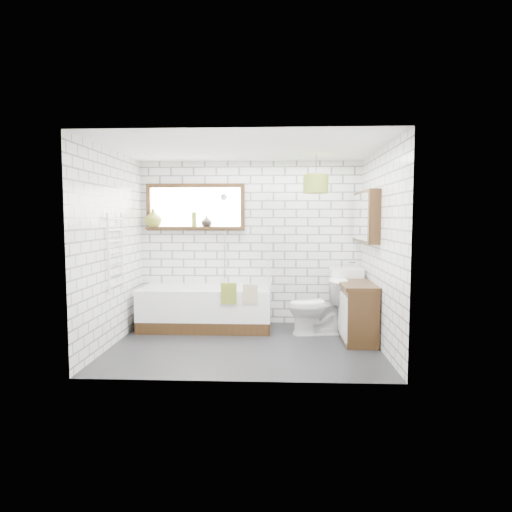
{
  "coord_description": "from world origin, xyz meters",
  "views": [
    {
      "loc": [
        0.41,
        -5.74,
        1.64
      ],
      "look_at": [
        0.13,
        0.25,
        1.13
      ],
      "focal_mm": 32.0,
      "sensor_mm": 36.0,
      "label": 1
    }
  ],
  "objects_px": {
    "bathtub": "(206,308)",
    "toilet": "(317,306)",
    "vanity": "(355,309)",
    "basin": "(346,273)",
    "pendant": "(316,184)"
  },
  "relations": [
    {
      "from": "bathtub",
      "to": "pendant",
      "type": "distance_m",
      "value": 2.4
    },
    {
      "from": "toilet",
      "to": "bathtub",
      "type": "bearing_deg",
      "value": -106.52
    },
    {
      "from": "basin",
      "to": "pendant",
      "type": "height_order",
      "value": "pendant"
    },
    {
      "from": "vanity",
      "to": "toilet",
      "type": "distance_m",
      "value": 0.53
    },
    {
      "from": "vanity",
      "to": "pendant",
      "type": "height_order",
      "value": "pendant"
    },
    {
      "from": "bathtub",
      "to": "pendant",
      "type": "relative_size",
      "value": 5.53
    },
    {
      "from": "basin",
      "to": "toilet",
      "type": "relative_size",
      "value": 0.58
    },
    {
      "from": "bathtub",
      "to": "vanity",
      "type": "relative_size",
      "value": 1.42
    },
    {
      "from": "vanity",
      "to": "basin",
      "type": "relative_size",
      "value": 2.92
    },
    {
      "from": "vanity",
      "to": "toilet",
      "type": "height_order",
      "value": "toilet"
    },
    {
      "from": "bathtub",
      "to": "toilet",
      "type": "distance_m",
      "value": 1.63
    },
    {
      "from": "bathtub",
      "to": "toilet",
      "type": "relative_size",
      "value": 2.4
    },
    {
      "from": "basin",
      "to": "pendant",
      "type": "relative_size",
      "value": 1.33
    },
    {
      "from": "toilet",
      "to": "vanity",
      "type": "bearing_deg",
      "value": 71.69
    },
    {
      "from": "vanity",
      "to": "basin",
      "type": "height_order",
      "value": "basin"
    }
  ]
}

